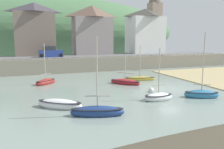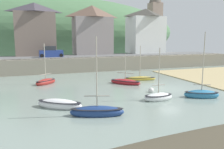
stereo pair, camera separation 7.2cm
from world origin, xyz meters
name	(u,v)px [view 2 (the right image)]	position (x,y,z in m)	size (l,w,h in m)	color
quay_seawall	(116,62)	(0.00, 17.50, 1.36)	(48.00, 9.40, 2.40)	gray
hillside_backdrop	(57,32)	(-5.88, 55.20, 7.55)	(80.00, 44.00, 21.58)	#4C744C
waterfront_building_left	(35,29)	(-13.61, 25.20, 7.44)	(7.64, 4.37, 9.92)	#74645A
waterfront_building_centre	(92,30)	(-2.33, 25.20, 7.46)	(8.03, 4.91, 9.93)	gray
waterfront_building_right	(145,31)	(10.00, 25.20, 7.35)	(7.78, 5.92, 9.77)	silver
church_with_spire	(155,14)	(14.66, 29.20, 11.51)	(3.00, 3.00, 17.66)	gray
sailboat_white_hull	(201,94)	(0.68, -4.20, 0.33)	(3.59, 2.54, 6.59)	teal
rowboat_small_beached	(158,97)	(-3.81, -3.58, 0.29)	(2.99, 1.48, 5.10)	white
sailboat_far_left	(125,82)	(-3.72, 4.54, 0.26)	(3.71, 3.94, 3.95)	#A71E25
sailboat_tall_mast	(60,104)	(-12.89, -2.92, 0.30)	(4.02, 3.41, 0.98)	white
fishing_boat_green	(46,82)	(-13.22, 7.93, 0.29)	(3.15, 2.90, 5.31)	maroon
motorboat_with_cabin	(140,78)	(-0.76, 6.31, 0.24)	(4.55, 2.06, 4.90)	gold
dinghy_open_wooden	(97,111)	(-10.49, -5.88, 0.32)	(4.25, 2.37, 6.14)	navy
parked_car_near_slipway	(51,52)	(-11.29, 20.70, 3.20)	(4.10, 1.82, 1.95)	navy
mooring_buoy	(151,90)	(-2.84, -0.52, 0.18)	(0.61, 0.61, 0.61)	silver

